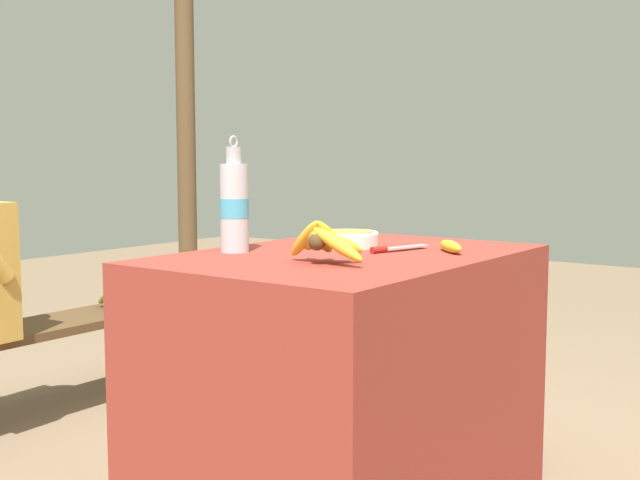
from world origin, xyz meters
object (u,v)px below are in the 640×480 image
serving_bowl (348,238)px  knife (391,248)px  banana_bunch_ripe (324,241)px  support_post_far (186,146)px  loose_banana_front (451,246)px  wooden_bench (23,342)px  banana_bunch_green (115,298)px  water_bottle (234,206)px

serving_bowl → knife: size_ratio=0.87×
knife → banana_bunch_ripe: bearing=-167.3°
serving_bowl → support_post_far: support_post_far is taller
serving_bowl → loose_banana_front: 0.33m
loose_banana_front → wooden_bench: bearing=98.8°
serving_bowl → knife: (-0.03, -0.17, -0.02)m
support_post_far → serving_bowl: bearing=-121.4°
serving_bowl → loose_banana_front: size_ratio=1.37×
banana_bunch_ripe → wooden_bench: bearing=84.8°
loose_banana_front → support_post_far: size_ratio=0.06×
banana_bunch_ripe → loose_banana_front: banana_bunch_ripe is taller
knife → wooden_bench: knife is taller
banana_bunch_green → banana_bunch_ripe: bearing=-111.0°
support_post_far → knife: bearing=-119.8°
loose_banana_front → banana_bunch_green: 1.78m
serving_bowl → loose_banana_front: bearing=-80.1°
wooden_bench → support_post_far: size_ratio=0.70×
water_bottle → knife: 0.48m
banana_bunch_ripe → support_post_far: size_ratio=0.12×
loose_banana_front → banana_bunch_green: size_ratio=0.56×
wooden_bench → loose_banana_front: bearing=-81.2°
wooden_bench → banana_bunch_green: banana_bunch_green is taller
banana_bunch_ripe → serving_bowl: banana_bunch_ripe is taller
support_post_far → water_bottle: bearing=-130.9°
knife → banana_bunch_green: (0.28, 1.58, -0.35)m
knife → banana_bunch_green: bearing=94.2°
water_bottle → loose_banana_front: size_ratio=2.41×
water_bottle → loose_banana_front: (0.36, -0.52, -0.12)m
serving_bowl → water_bottle: bearing=147.6°
wooden_bench → serving_bowl: bearing=-81.4°
water_bottle → loose_banana_front: water_bottle is taller
serving_bowl → knife: 0.18m
wooden_bench → support_post_far: bearing=17.9°
wooden_bench → water_bottle: bearing=-94.3°
serving_bowl → water_bottle: 0.38m
wooden_bench → knife: bearing=-83.4°
wooden_bench → banana_bunch_green: size_ratio=6.19×
water_bottle → wooden_bench: size_ratio=0.22×
banana_bunch_green → serving_bowl: bearing=-99.9°
serving_bowl → wooden_bench: bearing=98.6°
serving_bowl → loose_banana_front: (0.06, -0.32, -0.01)m
serving_bowl → water_bottle: water_bottle is taller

